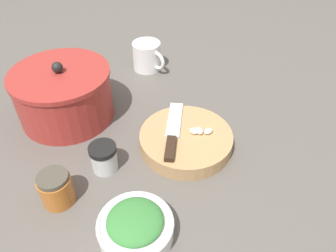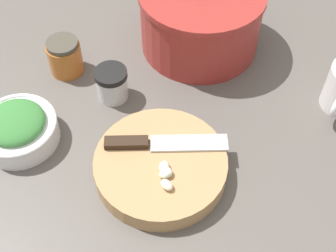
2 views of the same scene
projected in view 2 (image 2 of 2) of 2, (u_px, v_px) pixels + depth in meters
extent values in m
plane|color=#56514C|center=(190.00, 142.00, 0.86)|extent=(5.00, 5.00, 0.00)
cylinder|color=tan|center=(161.00, 166.00, 0.81)|extent=(0.23, 0.23, 0.04)
cube|color=black|center=(126.00, 143.00, 0.81)|extent=(0.08, 0.03, 0.01)
cube|color=silver|center=(187.00, 143.00, 0.81)|extent=(0.14, 0.06, 0.01)
ellipsoid|color=silver|center=(166.00, 174.00, 0.77)|extent=(0.03, 0.02, 0.01)
ellipsoid|color=#EEE7CB|center=(164.00, 167.00, 0.77)|extent=(0.02, 0.02, 0.02)
ellipsoid|color=#F2DECA|center=(166.00, 170.00, 0.77)|extent=(0.03, 0.02, 0.02)
ellipsoid|color=#EEE4CA|center=(167.00, 185.00, 0.75)|extent=(0.03, 0.03, 0.01)
cylinder|color=white|center=(19.00, 132.00, 0.85)|extent=(0.14, 0.14, 0.04)
torus|color=white|center=(16.00, 124.00, 0.84)|extent=(0.15, 0.15, 0.01)
ellipsoid|color=#387A38|center=(15.00, 122.00, 0.83)|extent=(0.11, 0.11, 0.03)
cylinder|color=silver|center=(112.00, 86.00, 0.91)|extent=(0.06, 0.06, 0.06)
cylinder|color=black|center=(111.00, 74.00, 0.89)|extent=(0.06, 0.06, 0.01)
cylinder|color=#B26023|center=(65.00, 58.00, 0.95)|extent=(0.07, 0.07, 0.07)
cylinder|color=#474238|center=(62.00, 44.00, 0.92)|extent=(0.06, 0.06, 0.01)
cylinder|color=#9E2D28|center=(201.00, 21.00, 0.98)|extent=(0.25, 0.25, 0.13)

